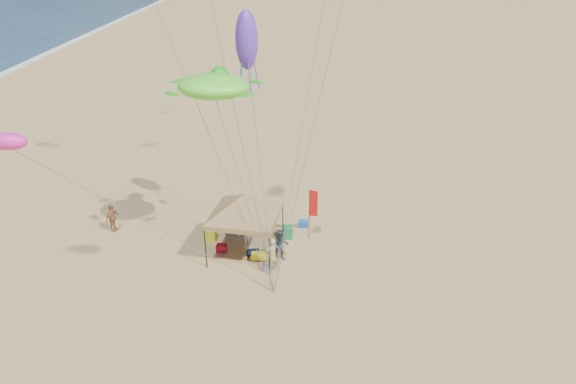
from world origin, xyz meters
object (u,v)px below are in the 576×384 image
object	(u,v)px
chair_green	(288,232)
person_near_b	(281,245)
person_near_a	(272,255)
person_far_a	(112,218)
feather_flag	(312,206)
chair_yellow	(211,234)
cooler_red	(222,248)
beach_cart	(260,256)
person_near_c	(248,233)
canopy_tent	(244,196)
cooler_blue	(303,224)

from	to	relation	value
chair_green	person_near_b	bearing A→B (deg)	-95.53
person_near_a	person_far_a	world-z (taller)	person_near_a
feather_flag	person_far_a	bearing A→B (deg)	178.93
chair_green	chair_yellow	size ratio (longest dim) A/B	1.00
cooler_red	person_near_b	size ratio (longest dim) A/B	0.31
beach_cart	person_near_c	size ratio (longest dim) A/B	0.54
canopy_tent	person_near_c	size ratio (longest dim) A/B	3.88
chair_green	cooler_blue	bearing A→B (deg)	57.35
chair_yellow	person_near_a	distance (m)	4.45
chair_green	person_near_a	size ratio (longest dim) A/B	0.39
chair_green	beach_cart	bearing A→B (deg)	-119.90
person_near_c	beach_cart	bearing A→B (deg)	135.16
feather_flag	cooler_red	world-z (taller)	feather_flag
feather_flag	beach_cart	size ratio (longest dim) A/B	3.31
chair_yellow	person_near_c	xyz separation A→B (m)	(2.07, -0.57, 0.48)
person_near_a	person_far_a	size ratio (longest dim) A/B	1.13
chair_yellow	cooler_red	bearing A→B (deg)	-55.67
chair_yellow	person_near_a	bearing A→B (deg)	-37.23
canopy_tent	person_far_a	bearing A→B (deg)	166.27
chair_yellow	beach_cart	world-z (taller)	chair_yellow
chair_yellow	person_near_c	distance (m)	2.20
cooler_red	chair_green	xyz separation A→B (m)	(3.36, 1.56, 0.16)
feather_flag	beach_cart	distance (m)	3.81
cooler_blue	person_far_a	bearing A→B (deg)	-174.13
feather_flag	chair_yellow	xyz separation A→B (m)	(-5.42, -0.42, -1.64)
person_near_a	person_near_c	xyz separation A→B (m)	(-1.45, 2.10, -0.08)
chair_green	person_far_a	world-z (taller)	person_far_a
canopy_tent	person_near_a	size ratio (longest dim) A/B	3.56
chair_yellow	person_near_b	world-z (taller)	person_near_b
chair_yellow	chair_green	bearing A→B (deg)	6.53
canopy_tent	cooler_blue	world-z (taller)	canopy_tent
beach_cart	person_far_a	xyz separation A→B (m)	(-8.44, 2.36, 0.60)
chair_green	feather_flag	bearing A→B (deg)	-2.20
person_near_a	cooler_red	bearing A→B (deg)	-73.33
cooler_blue	beach_cart	world-z (taller)	cooler_blue
beach_cart	feather_flag	bearing A→B (deg)	39.88
feather_flag	person_near_b	xyz separation A→B (m)	(-1.53, -2.17, -1.12)
cooler_red	person_near_b	xyz separation A→B (m)	(3.14, -0.65, 0.68)
cooler_red	chair_yellow	xyz separation A→B (m)	(-0.75, 1.09, 0.16)
chair_yellow	person_near_c	world-z (taller)	person_near_c
beach_cart	person_far_a	size ratio (longest dim) A/B	0.56
person_near_c	person_near_b	bearing A→B (deg)	159.01
person_near_a	person_far_a	distance (m)	9.70
feather_flag	person_near_b	bearing A→B (deg)	-125.19
canopy_tent	chair_green	bearing A→B (deg)	40.26
canopy_tent	cooler_blue	distance (m)	5.15
feather_flag	chair_green	distance (m)	2.10
feather_flag	chair_yellow	world-z (taller)	feather_flag
feather_flag	person_near_c	bearing A→B (deg)	-163.54
beach_cart	person_near_a	bearing A→B (deg)	-53.88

